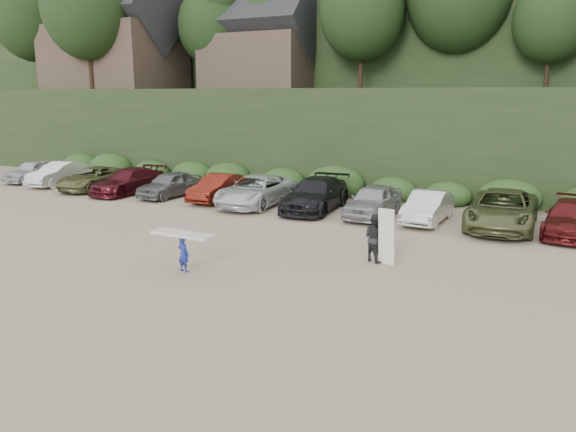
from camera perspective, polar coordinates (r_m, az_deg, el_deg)
The scene contains 5 objects.
ground at distance 18.78m, azimuth -6.13°, elevation -5.42°, with size 120.00×120.00×0.00m, color tan.
hillside_backdrop at distance 52.21m, azimuth 16.11°, elevation 17.97°, with size 90.00×41.50×28.00m.
parked_cars at distance 28.50m, azimuth -0.48°, elevation 2.34°, with size 36.59×6.13×1.64m.
child_surfer at distance 18.54m, azimuth -10.61°, elevation -2.94°, with size 2.19×0.67×1.31m.
adult_surfer at distance 19.55m, azimuth 8.89°, elevation -2.21°, with size 1.29×0.93×1.97m.
Camera 1 is at (9.71, -15.02, 5.72)m, focal length 35.00 mm.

